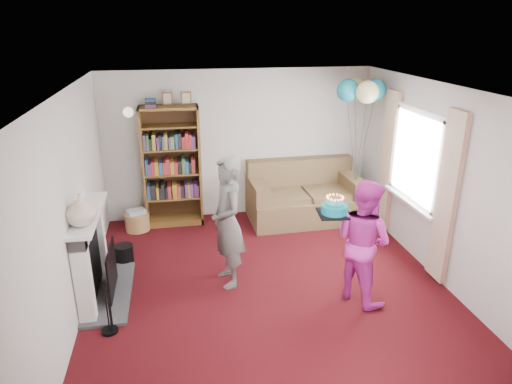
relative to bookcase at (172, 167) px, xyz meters
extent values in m
plane|color=black|center=(1.14, -2.30, -0.97)|extent=(5.00, 5.00, 0.00)
cube|color=silver|center=(1.14, 0.21, 0.28)|extent=(4.50, 0.02, 2.50)
cube|color=silver|center=(-1.12, -2.30, 0.28)|extent=(0.02, 5.00, 2.50)
cube|color=silver|center=(3.40, -2.30, 0.28)|extent=(0.02, 5.00, 2.50)
cube|color=white|center=(1.14, -2.30, 1.54)|extent=(4.50, 5.00, 0.01)
cube|color=#3F3F42|center=(-0.86, -2.10, -0.95)|extent=(0.55, 1.40, 0.04)
cube|color=white|center=(-1.01, -2.65, -0.44)|extent=(0.18, 0.14, 1.06)
cube|color=white|center=(-1.01, -1.55, -0.44)|extent=(0.18, 0.14, 1.06)
cube|color=white|center=(-1.01, -2.10, 0.03)|extent=(0.18, 1.24, 0.16)
cube|color=white|center=(-0.98, -2.10, 0.13)|extent=(0.28, 1.35, 0.05)
cube|color=black|center=(-1.03, -2.10, -0.49)|extent=(0.10, 0.80, 0.86)
cube|color=black|center=(-0.79, -2.10, -0.64)|extent=(0.02, 0.70, 0.60)
cylinder|color=black|center=(-0.76, -2.88, -0.65)|extent=(0.18, 0.18, 0.64)
cylinder|color=black|center=(-0.73, -1.30, -0.84)|extent=(0.26, 0.26, 0.26)
cube|color=white|center=(3.35, -1.70, 1.11)|extent=(0.08, 1.30, 0.08)
cube|color=white|center=(3.35, -1.70, -0.14)|extent=(0.08, 1.30, 0.08)
cube|color=white|center=(3.38, -1.70, 0.48)|extent=(0.01, 1.15, 1.20)
cube|color=white|center=(3.32, -1.70, -0.17)|extent=(0.14, 1.32, 0.04)
cube|color=beige|center=(3.34, -2.52, 0.18)|extent=(0.07, 0.38, 2.20)
cube|color=beige|center=(3.34, -0.88, 0.18)|extent=(0.07, 0.38, 2.20)
cylinder|color=gold|center=(-0.61, 0.15, 0.93)|extent=(0.04, 0.12, 0.04)
sphere|color=white|center=(-0.61, 0.06, 0.91)|extent=(0.16, 0.16, 0.16)
cube|color=#472B14|center=(0.00, 0.16, 0.02)|extent=(0.93, 0.04, 1.97)
cube|color=brown|center=(-0.45, -0.03, 0.02)|extent=(0.04, 0.42, 1.97)
cube|color=brown|center=(0.45, -0.03, 0.02)|extent=(0.04, 0.42, 1.97)
cube|color=brown|center=(0.00, -0.03, 0.99)|extent=(0.93, 0.42, 0.04)
cube|color=brown|center=(0.00, -0.03, -0.92)|extent=(0.93, 0.42, 0.10)
cube|color=brown|center=(0.00, -0.03, -0.50)|extent=(0.85, 0.38, 0.03)
cube|color=brown|center=(0.00, -0.03, -0.08)|extent=(0.85, 0.38, 0.02)
cube|color=brown|center=(0.00, -0.03, 0.33)|extent=(0.85, 0.38, 0.02)
cube|color=brown|center=(0.00, -0.03, 0.70)|extent=(0.85, 0.38, 0.02)
cube|color=maroon|center=(-0.26, -0.05, 1.07)|extent=(0.16, 0.22, 0.12)
cube|color=brown|center=(0.00, 0.02, 1.12)|extent=(0.16, 0.02, 0.20)
cube|color=brown|center=(0.29, 0.02, 1.12)|extent=(0.16, 0.02, 0.20)
cube|color=brown|center=(2.19, -0.30, -0.75)|extent=(1.86, 0.99, 0.44)
cube|color=brown|center=(2.19, 0.07, -0.36)|extent=(1.86, 0.24, 0.77)
cube|color=brown|center=(1.38, -0.30, -0.53)|extent=(0.24, 0.94, 0.60)
cube|color=brown|center=(3.00, -0.30, -0.53)|extent=(0.24, 0.94, 0.60)
cube|color=brown|center=(1.77, -0.38, -0.49)|extent=(0.79, 0.69, 0.12)
cube|color=brown|center=(2.60, -0.38, -0.49)|extent=(0.79, 0.69, 0.12)
cylinder|color=#A3814C|center=(-0.61, -0.23, -0.82)|extent=(0.39, 0.39, 0.29)
cube|color=beige|center=(-0.61, -0.23, -0.64)|extent=(0.27, 0.22, 0.06)
imported|color=black|center=(0.66, -2.09, -0.11)|extent=(0.51, 0.68, 1.70)
imported|color=#C6279C|center=(2.20, -2.72, -0.20)|extent=(0.85, 0.92, 1.53)
cube|color=black|center=(1.85, -2.62, 0.14)|extent=(0.37, 0.37, 0.02)
cylinder|color=#0C798D|center=(1.85, -2.62, 0.20)|extent=(0.31, 0.31, 0.10)
cylinder|color=#0C798D|center=(1.85, -2.62, 0.26)|extent=(0.22, 0.22, 0.04)
cylinder|color=#D96077|center=(1.94, -2.62, 0.29)|extent=(0.01, 0.01, 0.09)
sphere|color=orange|center=(1.94, -2.62, 0.34)|extent=(0.02, 0.02, 0.02)
cylinder|color=#D96077|center=(1.93, -2.57, 0.29)|extent=(0.01, 0.01, 0.09)
sphere|color=orange|center=(1.93, -2.57, 0.34)|extent=(0.02, 0.02, 0.02)
cylinder|color=#D96077|center=(1.90, -2.54, 0.29)|extent=(0.01, 0.01, 0.09)
sphere|color=orange|center=(1.90, -2.54, 0.34)|extent=(0.02, 0.02, 0.02)
cylinder|color=#D96077|center=(1.86, -2.52, 0.29)|extent=(0.01, 0.01, 0.09)
sphere|color=orange|center=(1.86, -2.52, 0.34)|extent=(0.02, 0.02, 0.02)
cylinder|color=#D96077|center=(1.82, -2.53, 0.29)|extent=(0.01, 0.01, 0.09)
sphere|color=orange|center=(1.82, -2.53, 0.34)|extent=(0.02, 0.02, 0.02)
cylinder|color=#D96077|center=(1.78, -2.55, 0.29)|extent=(0.01, 0.01, 0.09)
sphere|color=orange|center=(1.78, -2.55, 0.34)|extent=(0.02, 0.02, 0.02)
cylinder|color=#D96077|center=(1.76, -2.59, 0.29)|extent=(0.01, 0.01, 0.09)
sphere|color=orange|center=(1.76, -2.59, 0.34)|extent=(0.02, 0.02, 0.02)
cylinder|color=#D96077|center=(1.76, -2.64, 0.29)|extent=(0.01, 0.01, 0.09)
sphere|color=orange|center=(1.76, -2.64, 0.34)|extent=(0.02, 0.02, 0.02)
cylinder|color=#D96077|center=(1.78, -2.68, 0.29)|extent=(0.01, 0.01, 0.09)
sphere|color=orange|center=(1.78, -2.68, 0.34)|extent=(0.02, 0.02, 0.02)
cylinder|color=#D96077|center=(1.82, -2.70, 0.29)|extent=(0.01, 0.01, 0.09)
sphere|color=orange|center=(1.82, -2.70, 0.34)|extent=(0.02, 0.02, 0.02)
cylinder|color=#D96077|center=(1.86, -2.71, 0.29)|extent=(0.01, 0.01, 0.09)
sphere|color=orange|center=(1.86, -2.71, 0.34)|extent=(0.02, 0.02, 0.02)
cylinder|color=#D96077|center=(1.90, -2.69, 0.29)|extent=(0.01, 0.01, 0.09)
sphere|color=orange|center=(1.90, -2.69, 0.34)|extent=(0.02, 0.02, 0.02)
cylinder|color=#D96077|center=(1.93, -2.66, 0.29)|extent=(0.01, 0.01, 0.09)
sphere|color=orange|center=(1.93, -2.66, 0.34)|extent=(0.02, 0.02, 0.02)
sphere|color=#3F3F3F|center=(3.00, -0.50, -0.26)|extent=(0.02, 0.02, 0.02)
sphere|color=teal|center=(3.16, -0.58, 1.25)|extent=(0.34, 0.34, 0.34)
sphere|color=#DED287|center=(2.94, -0.36, 1.25)|extent=(0.34, 0.34, 0.34)
sphere|color=teal|center=(2.72, -0.58, 1.25)|extent=(0.34, 0.34, 0.34)
sphere|color=#DED287|center=(2.94, -0.80, 1.25)|extent=(0.34, 0.34, 0.34)
imported|color=beige|center=(-0.98, -2.45, 0.33)|extent=(0.41, 0.41, 0.35)
camera|label=1|loc=(0.08, -7.26, 2.24)|focal=32.00mm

